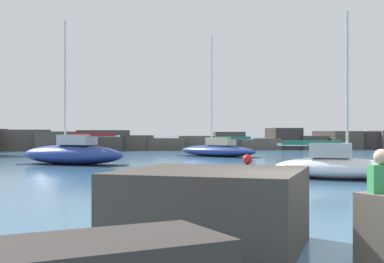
% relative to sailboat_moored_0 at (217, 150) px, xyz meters
% --- Properties ---
extents(ground_plane, '(600.00, 600.00, 0.00)m').
position_rel_sailboat_moored_0_xyz_m(ground_plane, '(-5.33, -35.98, -0.60)').
color(ground_plane, '#3D6B8E').
extents(open_sea_beyond, '(400.00, 116.00, 0.01)m').
position_rel_sailboat_moored_0_xyz_m(open_sea_beyond, '(-5.33, 77.31, -0.59)').
color(open_sea_beyond, '#2D5B7F').
rests_on(open_sea_beyond, ground).
extents(breakwater_jetty, '(61.21, 6.98, 2.56)m').
position_rel_sailboat_moored_0_xyz_m(breakwater_jetty, '(-3.08, 17.37, 0.44)').
color(breakwater_jetty, brown).
rests_on(breakwater_jetty, ground).
extents(foreground_rocks, '(8.58, 7.09, 1.42)m').
position_rel_sailboat_moored_0_xyz_m(foreground_rocks, '(-6.23, -36.04, 0.04)').
color(foreground_rocks, '#423D38').
rests_on(foreground_rocks, ground).
extents(sailboat_moored_0, '(6.69, 7.44, 10.30)m').
position_rel_sailboat_moored_0_xyz_m(sailboat_moored_0, '(0.00, 0.00, 0.00)').
color(sailboat_moored_0, navy).
rests_on(sailboat_moored_0, ground).
extents(sailboat_moored_1, '(5.81, 4.58, 7.37)m').
position_rel_sailboat_moored_0_xyz_m(sailboat_moored_1, '(1.10, -21.80, -0.01)').
color(sailboat_moored_1, white).
rests_on(sailboat_moored_1, ground).
extents(sailboat_moored_2, '(7.51, 5.82, 9.19)m').
position_rel_sailboat_moored_0_xyz_m(sailboat_moored_2, '(-11.20, -9.48, 0.13)').
color(sailboat_moored_2, navy).
rests_on(sailboat_moored_2, ground).
extents(mooring_buoy_orange_near, '(0.64, 0.64, 0.84)m').
position_rel_sailboat_moored_0_xyz_m(mooring_buoy_orange_near, '(-0.07, -10.50, -0.28)').
color(mooring_buoy_orange_near, red).
rests_on(mooring_buoy_orange_near, ground).
extents(person_on_rocks, '(0.36, 0.24, 1.83)m').
position_rel_sailboat_moored_0_xyz_m(person_on_rocks, '(-4.54, -36.50, 0.44)').
color(person_on_rocks, '#282833').
rests_on(person_on_rocks, ground).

